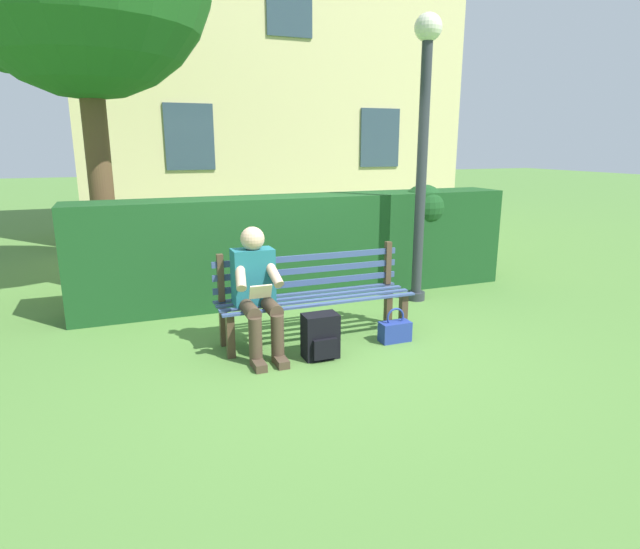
{
  "coord_description": "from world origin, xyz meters",
  "views": [
    {
      "loc": [
        1.75,
        4.58,
        1.89
      ],
      "look_at": [
        0.0,
        0.1,
        0.68
      ],
      "focal_mm": 29.34,
      "sensor_mm": 36.0,
      "label": 1
    }
  ],
  "objects_px": {
    "handbag": "(395,331)",
    "person_seated": "(257,288)",
    "lamp_post": "(423,132)",
    "backpack": "(321,336)",
    "park_bench": "(314,294)"
  },
  "relations": [
    {
      "from": "person_seated",
      "to": "lamp_post",
      "type": "height_order",
      "value": "lamp_post"
    },
    {
      "from": "lamp_post",
      "to": "person_seated",
      "type": "bearing_deg",
      "value": 22.01
    },
    {
      "from": "backpack",
      "to": "handbag",
      "type": "relative_size",
      "value": 1.2
    },
    {
      "from": "backpack",
      "to": "handbag",
      "type": "xyz_separation_m",
      "value": [
        -0.83,
        -0.11,
        -0.09
      ]
    },
    {
      "from": "park_bench",
      "to": "handbag",
      "type": "relative_size",
      "value": 5.67
    },
    {
      "from": "handbag",
      "to": "person_seated",
      "type": "bearing_deg",
      "value": -10.41
    },
    {
      "from": "person_seated",
      "to": "lamp_post",
      "type": "bearing_deg",
      "value": -157.99
    },
    {
      "from": "handbag",
      "to": "lamp_post",
      "type": "xyz_separation_m",
      "value": [
        -0.95,
        -1.16,
        1.92
      ]
    },
    {
      "from": "handbag",
      "to": "backpack",
      "type": "bearing_deg",
      "value": 7.64
    },
    {
      "from": "person_seated",
      "to": "handbag",
      "type": "relative_size",
      "value": 3.4
    },
    {
      "from": "park_bench",
      "to": "backpack",
      "type": "relative_size",
      "value": 4.71
    },
    {
      "from": "backpack",
      "to": "lamp_post",
      "type": "height_order",
      "value": "lamp_post"
    },
    {
      "from": "person_seated",
      "to": "backpack",
      "type": "relative_size",
      "value": 2.82
    },
    {
      "from": "park_bench",
      "to": "backpack",
      "type": "height_order",
      "value": "park_bench"
    },
    {
      "from": "backpack",
      "to": "park_bench",
      "type": "bearing_deg",
      "value": -104.18
    }
  ]
}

